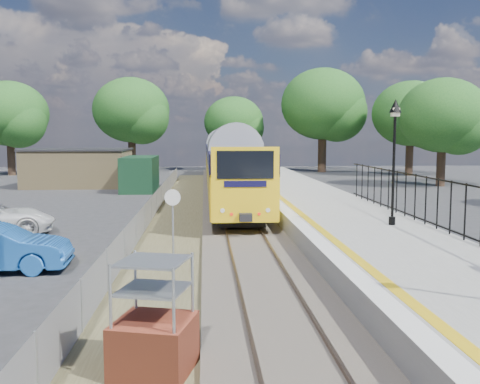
{
  "coord_description": "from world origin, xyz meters",
  "views": [
    {
      "loc": [
        -1.61,
        -13.07,
        4.17
      ],
      "look_at": [
        -0.23,
        7.49,
        2.0
      ],
      "focal_mm": 40.0,
      "sensor_mm": 36.0,
      "label": 1
    }
  ],
  "objects": [
    {
      "name": "victorian_lamp_north",
      "position": [
        5.3,
        6.0,
        4.3
      ],
      "size": [
        0.44,
        0.44,
        4.6
      ],
      "color": "black",
      "rests_on": "platform"
    },
    {
      "name": "ground",
      "position": [
        0.0,
        0.0,
        0.0
      ],
      "size": [
        120.0,
        120.0,
        0.0
      ],
      "primitive_type": "plane",
      "color": "#2D2D30",
      "rests_on": "ground"
    },
    {
      "name": "speed_sign",
      "position": [
        -2.6,
        3.54,
        1.68
      ],
      "size": [
        0.51,
        0.13,
        2.52
      ],
      "rotation": [
        0.0,
        0.0,
        -0.15
      ],
      "color": "#999EA3",
      "rests_on": "ground"
    },
    {
      "name": "wire_fence",
      "position": [
        -4.2,
        12.0,
        0.6
      ],
      "size": [
        0.06,
        52.0,
        1.2
      ],
      "color": "#999EA3",
      "rests_on": "ground"
    },
    {
      "name": "outbuilding",
      "position": [
        -10.91,
        31.21,
        1.52
      ],
      "size": [
        10.8,
        10.1,
        3.12
      ],
      "color": "tan",
      "rests_on": "ground"
    },
    {
      "name": "platform",
      "position": [
        4.2,
        8.0,
        0.45
      ],
      "size": [
        5.0,
        70.0,
        0.9
      ],
      "primitive_type": "cube",
      "color": "gray",
      "rests_on": "ground"
    },
    {
      "name": "train",
      "position": [
        0.0,
        28.27,
        2.34
      ],
      "size": [
        2.82,
        40.83,
        3.51
      ],
      "color": "yellow",
      "rests_on": "ground"
    },
    {
      "name": "tree_line",
      "position": [
        1.4,
        42.0,
        6.61
      ],
      "size": [
        56.8,
        43.8,
        11.88
      ],
      "color": "#332319",
      "rests_on": "ground"
    },
    {
      "name": "platform_edge",
      "position": [
        2.14,
        8.0,
        0.9
      ],
      "size": [
        0.9,
        70.0,
        0.01
      ],
      "color": "silver",
      "rests_on": "platform"
    },
    {
      "name": "brick_plinth",
      "position": [
        -2.5,
        -4.0,
        1.0
      ],
      "size": [
        1.57,
        1.57,
        2.08
      ],
      "rotation": [
        0.0,
        0.0,
        -0.26
      ],
      "color": "brown",
      "rests_on": "ground"
    },
    {
      "name": "track_bed",
      "position": [
        -0.47,
        9.67,
        0.09
      ],
      "size": [
        5.9,
        80.0,
        0.29
      ],
      "color": "#473F38",
      "rests_on": "ground"
    },
    {
      "name": "car_yellow",
      "position": [
        -7.91,
        4.45,
        0.57
      ],
      "size": [
        4.17,
        2.47,
        1.13
      ],
      "primitive_type": "imported",
      "rotation": [
        0.0,
        0.0,
        1.81
      ],
      "color": "yellow",
      "rests_on": "ground"
    },
    {
      "name": "palisade_fence",
      "position": [
        6.55,
        2.24,
        1.84
      ],
      "size": [
        0.12,
        26.0,
        2.0
      ],
      "color": "black",
      "rests_on": "platform"
    }
  ]
}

